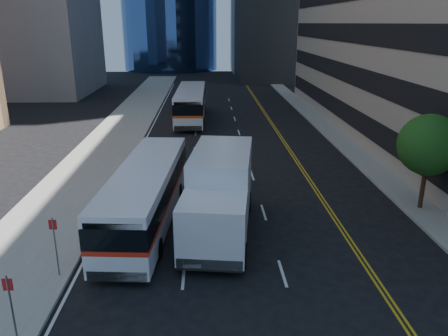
% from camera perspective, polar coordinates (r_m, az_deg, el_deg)
% --- Properties ---
extents(ground, '(160.00, 160.00, 0.00)m').
position_cam_1_polar(ground, '(16.61, 7.08, -17.18)').
color(ground, black).
rests_on(ground, ground).
extents(sidewalk_west, '(5.00, 90.00, 0.15)m').
position_cam_1_polar(sidewalk_west, '(40.28, -13.78, 4.16)').
color(sidewalk_west, gray).
rests_on(sidewalk_west, ground).
extents(sidewalk_east, '(2.00, 90.00, 0.15)m').
position_cam_1_polar(sidewalk_east, '(41.12, 13.99, 4.43)').
color(sidewalk_east, gray).
rests_on(sidewalk_east, ground).
extents(street_tree, '(3.20, 3.20, 5.10)m').
position_cam_1_polar(street_tree, '(24.94, 25.23, 2.73)').
color(street_tree, '#332114').
rests_on(street_tree, sidewalk_east).
extents(bus_front, '(3.42, 11.75, 2.99)m').
position_cam_1_polar(bus_front, '(21.96, -10.10, -3.25)').
color(bus_front, white).
rests_on(bus_front, ground).
extents(bus_rear, '(2.95, 12.59, 3.24)m').
position_cam_1_polar(bus_rear, '(45.58, -4.34, 8.43)').
color(bus_rear, silver).
rests_on(bus_rear, ground).
extents(box_truck, '(3.76, 8.29, 3.83)m').
position_cam_1_polar(box_truck, '(20.54, -0.58, -3.35)').
color(box_truck, white).
rests_on(box_truck, ground).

